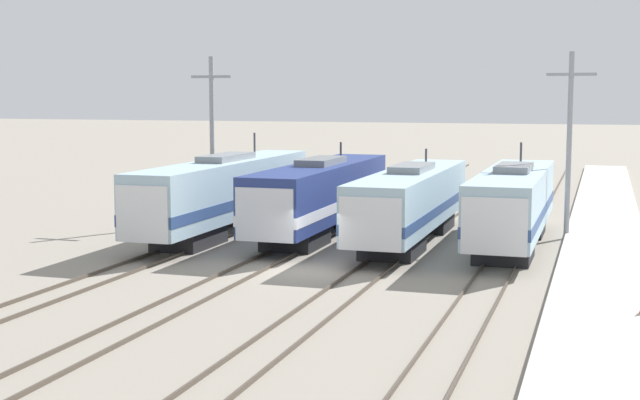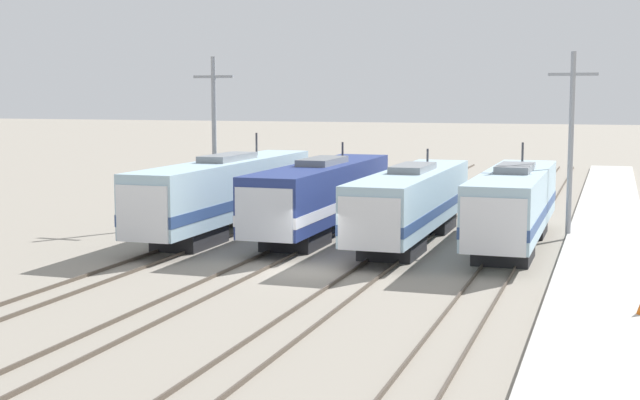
{
  "view_description": "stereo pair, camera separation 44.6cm",
  "coord_description": "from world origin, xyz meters",
  "views": [
    {
      "loc": [
        11.97,
        -35.99,
        7.62
      ],
      "look_at": [
        -0.79,
        3.94,
        2.63
      ],
      "focal_mm": 50.0,
      "sensor_mm": 36.0,
      "label": 1
    },
    {
      "loc": [
        12.39,
        -35.86,
        7.62
      ],
      "look_at": [
        -0.79,
        3.94,
        2.63
      ],
      "focal_mm": 50.0,
      "sensor_mm": 36.0,
      "label": 2
    }
  ],
  "objects": [
    {
      "name": "ground_plane",
      "position": [
        0.0,
        0.0,
        0.0
      ],
      "size": [
        400.0,
        400.0,
        0.0
      ],
      "primitive_type": "plane",
      "color": "gray"
    },
    {
      "name": "rail_pair_far_left",
      "position": [
        -7.74,
        0.0,
        0.07
      ],
      "size": [
        1.5,
        120.0,
        0.15
      ],
      "color": "#4C4238",
      "rests_on": "ground_plane"
    },
    {
      "name": "rail_pair_center_left",
      "position": [
        -2.58,
        0.0,
        0.07
      ],
      "size": [
        1.51,
        120.0,
        0.15
      ],
      "color": "#4C4238",
      "rests_on": "ground_plane"
    },
    {
      "name": "rail_pair_center_right",
      "position": [
        2.58,
        0.0,
        0.07
      ],
      "size": [
        1.51,
        120.0,
        0.15
      ],
      "color": "#4C4238",
      "rests_on": "ground_plane"
    },
    {
      "name": "rail_pair_far_right",
      "position": [
        7.74,
        0.0,
        0.07
      ],
      "size": [
        1.5,
        120.0,
        0.15
      ],
      "color": "#4C4238",
      "rests_on": "ground_plane"
    },
    {
      "name": "locomotive_far_left",
      "position": [
        -7.74,
        8.27,
        2.24
      ],
      "size": [
        2.88,
        18.96,
        5.36
      ],
      "color": "#232326",
      "rests_on": "ground_plane"
    },
    {
      "name": "locomotive_center_left",
      "position": [
        -2.58,
        9.25,
        2.16
      ],
      "size": [
        3.09,
        17.09,
        4.86
      ],
      "color": "black",
      "rests_on": "ground_plane"
    },
    {
      "name": "locomotive_center_right",
      "position": [
        2.58,
        8.45,
        2.08
      ],
      "size": [
        3.04,
        17.16,
        4.63
      ],
      "color": "#232326",
      "rests_on": "ground_plane"
    },
    {
      "name": "locomotive_far_right",
      "position": [
        7.74,
        8.56,
        2.14
      ],
      "size": [
        3.03,
        16.24,
        5.07
      ],
      "color": "#232326",
      "rests_on": "ground_plane"
    },
    {
      "name": "catenary_tower_left",
      "position": [
        -10.25,
        12.47,
        5.21
      ],
      "size": [
        2.54,
        0.28,
        9.83
      ],
      "color": "gray",
      "rests_on": "ground_plane"
    },
    {
      "name": "catenary_tower_right",
      "position": [
        10.22,
        12.47,
        5.21
      ],
      "size": [
        2.54,
        0.28,
        9.83
      ],
      "color": "gray",
      "rests_on": "ground_plane"
    },
    {
      "name": "platform",
      "position": [
        12.2,
        0.0,
        0.15
      ],
      "size": [
        4.0,
        120.0,
        0.31
      ],
      "color": "#B7B5AD",
      "rests_on": "ground_plane"
    }
  ]
}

